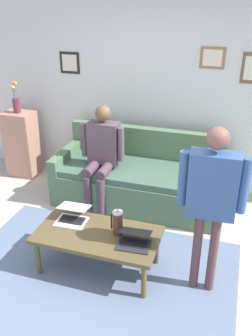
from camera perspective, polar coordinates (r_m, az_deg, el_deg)
name	(u,v)px	position (r m, az deg, el deg)	size (l,w,h in m)	color
ground_plane	(102,285)	(3.58, -3.75, -17.79)	(7.68, 7.68, 0.00)	#B5B0A5
area_rug	(95,274)	(3.69, -4.84, -16.17)	(2.66, 1.78, 0.01)	slate
back_wall	(160,87)	(4.83, 5.41, 12.46)	(7.04, 0.11, 2.70)	silver
couch	(139,179)	(4.66, 2.07, -1.72)	(2.06, 0.91, 0.88)	#4E6E4E
coffee_table	(98,237)	(3.52, -4.45, -10.71)	(1.17, 0.61, 0.42)	brown
laptop_left	(134,240)	(3.33, 1.32, -11.22)	(0.31, 0.29, 0.14)	#28282D
laptop_center	(72,216)	(3.68, -8.41, -7.48)	(0.31, 0.33, 0.15)	silver
french_press	(118,223)	(3.41, -1.30, -8.57)	(0.12, 0.10, 0.27)	#4C3323
side_shelf	(22,144)	(5.49, -16.01, 3.62)	(0.42, 0.32, 0.95)	tan
flower_vase	(16,102)	(5.29, -16.85, 9.83)	(0.10, 0.10, 0.43)	brown
person_standing	(212,193)	(3.03, 13.30, -3.81)	(0.56, 0.19, 1.57)	brown
person_seated	(102,151)	(4.40, -3.83, 2.61)	(0.55, 0.51, 1.28)	#4E3844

